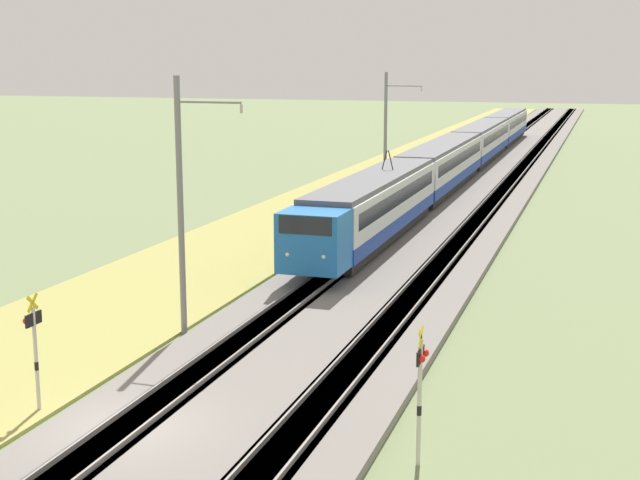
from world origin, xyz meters
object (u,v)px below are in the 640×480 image
(crossing_signal_near, at_px, (34,341))
(catenary_mast_mid, at_px, (386,139))
(crossing_signal_far, at_px, (420,382))
(passenger_train, at_px, (465,150))
(catenary_mast_near, at_px, (182,205))

(crossing_signal_near, height_order, catenary_mast_mid, catenary_mast_mid)
(crossing_signal_near, relative_size, crossing_signal_far, 0.98)
(passenger_train, bearing_deg, catenary_mast_near, -2.97)
(passenger_train, xyz_separation_m, catenary_mast_mid, (-18.46, 2.53, 2.41))
(catenary_mast_near, bearing_deg, crossing_signal_far, -127.41)
(crossing_signal_near, height_order, crossing_signal_far, crossing_signal_far)
(passenger_train, height_order, crossing_signal_near, passenger_train)
(catenary_mast_mid, bearing_deg, passenger_train, -7.81)
(passenger_train, relative_size, catenary_mast_mid, 9.33)
(catenary_mast_near, relative_size, catenary_mast_mid, 1.03)
(passenger_train, xyz_separation_m, crossing_signal_near, (-56.71, 3.23, -0.16))
(crossing_signal_near, xyz_separation_m, catenary_mast_near, (7.89, -0.70, 2.68))
(crossing_signal_near, distance_m, catenary_mast_near, 8.36)
(crossing_signal_far, distance_m, catenary_mast_near, 13.17)
(crossing_signal_near, distance_m, catenary_mast_mid, 38.34)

